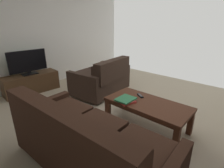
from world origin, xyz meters
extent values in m
cube|color=#B7A88E|center=(0.00, 0.00, 0.00)|extent=(5.32, 4.95, 0.01)
cube|color=white|center=(2.66, 0.00, 1.32)|extent=(0.12, 4.95, 2.64)
cylinder|color=black|center=(0.46, 0.94, 0.03)|extent=(0.05, 0.05, 0.06)
cylinder|color=black|center=(0.44, 1.60, 0.03)|extent=(0.05, 0.05, 0.06)
cube|color=#382116|center=(-0.29, 1.24, 0.24)|extent=(1.67, 0.84, 0.35)
cube|color=#382116|center=(-0.83, 1.20, 0.46)|extent=(0.53, 0.70, 0.10)
cube|color=#382116|center=(-0.29, 1.22, 0.46)|extent=(0.53, 0.70, 0.10)
cube|color=#382116|center=(0.26, 1.24, 0.46)|extent=(0.53, 0.70, 0.10)
cube|color=#382116|center=(-0.30, 1.57, 0.61)|extent=(1.65, 0.24, 0.49)
cube|color=#382116|center=(-0.84, 1.44, 0.61)|extent=(0.50, 0.14, 0.35)
cube|color=#382116|center=(-0.30, 1.46, 0.61)|extent=(0.50, 0.14, 0.35)
cube|color=#382116|center=(0.25, 1.48, 0.61)|extent=(0.50, 0.14, 0.35)
cube|color=#382116|center=(0.58, 1.27, 0.31)|extent=(0.13, 0.78, 0.51)
cylinder|color=black|center=(1.52, -0.73, 0.03)|extent=(0.06, 0.06, 0.06)
cylinder|color=black|center=(1.43, 0.12, 0.03)|extent=(0.06, 0.06, 0.06)
cylinder|color=black|center=(0.85, -0.80, 0.03)|extent=(0.06, 0.06, 0.06)
cylinder|color=black|center=(0.75, 0.05, 0.03)|extent=(0.06, 0.06, 0.06)
cube|color=#33231C|center=(1.14, -0.34, 0.24)|extent=(0.90, 1.09, 0.37)
cube|color=#33231C|center=(1.19, -0.59, 0.48)|extent=(0.75, 0.54, 0.10)
cube|color=#33231C|center=(1.13, -0.09, 0.48)|extent=(0.75, 0.54, 0.10)
cube|color=#33231C|center=(0.80, -0.38, 0.59)|extent=(0.29, 1.03, 0.42)
cube|color=#33231C|center=(0.94, -0.62, 0.59)|extent=(0.17, 0.47, 0.29)
cube|color=#33231C|center=(0.88, -0.11, 0.59)|extent=(0.17, 0.47, 0.29)
cube|color=#33231C|center=(1.20, -0.89, 0.31)|extent=(0.81, 0.18, 0.53)
cube|color=#33231C|center=(1.08, 0.21, 0.31)|extent=(0.81, 0.18, 0.53)
cube|color=#4C2819|center=(-0.34, 0.15, 0.39)|extent=(1.22, 0.60, 0.04)
cube|color=#4C2819|center=(-0.34, 0.15, 0.35)|extent=(1.12, 0.54, 0.05)
cube|color=#4C2819|center=(-0.91, -0.10, 0.19)|extent=(0.07, 0.07, 0.37)
cube|color=#4C2819|center=(0.22, -0.10, 0.19)|extent=(0.07, 0.07, 0.37)
cube|color=#4C2819|center=(-0.91, 0.40, 0.19)|extent=(0.07, 0.07, 0.37)
cube|color=#4C2819|center=(0.22, 0.40, 0.19)|extent=(0.07, 0.07, 0.37)
cube|color=#4C331E|center=(2.33, 0.67, 0.21)|extent=(0.48, 1.18, 0.43)
cube|color=black|center=(2.44, 0.66, 0.21)|extent=(0.09, 0.98, 0.26)
cube|color=black|center=(2.35, 0.61, 0.21)|extent=(0.22, 0.25, 0.06)
cube|color=black|center=(2.33, 0.67, 0.44)|extent=(0.22, 0.33, 0.02)
cube|color=black|center=(2.33, 0.67, 0.48)|extent=(0.04, 0.06, 0.06)
cube|color=black|center=(2.33, 0.67, 0.72)|extent=(0.09, 0.80, 0.46)
cube|color=#194C23|center=(2.35, 0.67, 0.72)|extent=(0.06, 0.76, 0.43)
cube|color=#C63833|center=(-0.08, 0.34, 0.43)|extent=(0.29, 0.28, 0.03)
cube|color=#337F51|center=(-0.08, 0.34, 0.45)|extent=(0.23, 0.28, 0.02)
cube|color=black|center=(-0.14, 0.03, 0.42)|extent=(0.16, 0.12, 0.02)
cube|color=#59595B|center=(-0.14, 0.03, 0.44)|extent=(0.11, 0.09, 0.00)
camera|label=1|loc=(-1.48, 2.22, 1.56)|focal=27.90mm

